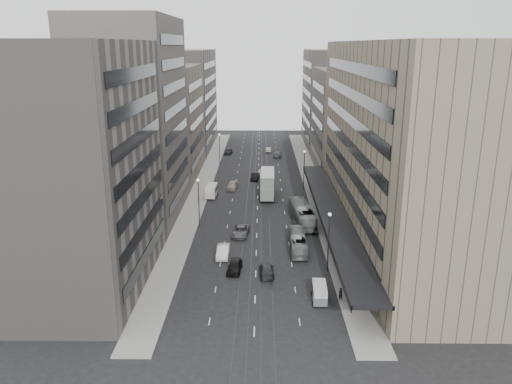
{
  "coord_description": "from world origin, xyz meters",
  "views": [
    {
      "loc": [
        0.7,
        -66.85,
        29.5
      ],
      "look_at": [
        -0.19,
        15.01,
        5.2
      ],
      "focal_mm": 35.0,
      "sensor_mm": 36.0,
      "label": 1
    }
  ],
  "objects_px": {
    "panel_van": "(212,191)",
    "bus_near": "(298,241)",
    "bus_far": "(302,214)",
    "pedestrian": "(340,294)",
    "sedan_2": "(240,231)",
    "double_decker": "(267,183)",
    "sedan_0": "(235,266)",
    "vw_microbus": "(320,292)",
    "sedan_1": "(223,251)"
  },
  "relations": [
    {
      "from": "bus_near",
      "to": "pedestrian",
      "type": "xyz_separation_m",
      "value": [
        4.03,
        -15.44,
        -0.4
      ]
    },
    {
      "from": "sedan_1",
      "to": "sedan_2",
      "type": "relative_size",
      "value": 0.91
    },
    {
      "from": "pedestrian",
      "to": "panel_van",
      "type": "bearing_deg",
      "value": -95.07
    },
    {
      "from": "vw_microbus",
      "to": "sedan_0",
      "type": "distance_m",
      "value": 13.22
    },
    {
      "from": "bus_near",
      "to": "sedan_1",
      "type": "xyz_separation_m",
      "value": [
        -10.96,
        -2.62,
        -0.54
      ]
    },
    {
      "from": "panel_van",
      "to": "bus_near",
      "type": "bearing_deg",
      "value": -56.47
    },
    {
      "from": "bus_far",
      "to": "sedan_0",
      "type": "xyz_separation_m",
      "value": [
        -10.54,
        -19.06,
        -0.93
      ]
    },
    {
      "from": "bus_near",
      "to": "panel_van",
      "type": "distance_m",
      "value": 30.38
    },
    {
      "from": "bus_near",
      "to": "sedan_1",
      "type": "bearing_deg",
      "value": 13.77
    },
    {
      "from": "bus_near",
      "to": "vw_microbus",
      "type": "bearing_deg",
      "value": 95.96
    },
    {
      "from": "double_decker",
      "to": "sedan_1",
      "type": "height_order",
      "value": "double_decker"
    },
    {
      "from": "double_decker",
      "to": "sedan_0",
      "type": "relative_size",
      "value": 2.13
    },
    {
      "from": "bus_far",
      "to": "sedan_0",
      "type": "height_order",
      "value": "bus_far"
    },
    {
      "from": "bus_far",
      "to": "pedestrian",
      "type": "bearing_deg",
      "value": 89.58
    },
    {
      "from": "sedan_1",
      "to": "pedestrian",
      "type": "bearing_deg",
      "value": -40.2
    },
    {
      "from": "panel_van",
      "to": "sedan_2",
      "type": "relative_size",
      "value": 0.81
    },
    {
      "from": "vw_microbus",
      "to": "sedan_2",
      "type": "height_order",
      "value": "vw_microbus"
    },
    {
      "from": "sedan_2",
      "to": "pedestrian",
      "type": "bearing_deg",
      "value": -52.47
    },
    {
      "from": "sedan_2",
      "to": "panel_van",
      "type": "bearing_deg",
      "value": 114.22
    },
    {
      "from": "double_decker",
      "to": "sedan_1",
      "type": "bearing_deg",
      "value": -101.61
    },
    {
      "from": "sedan_0",
      "to": "sedan_1",
      "type": "height_order",
      "value": "sedan_1"
    },
    {
      "from": "vw_microbus",
      "to": "pedestrian",
      "type": "relative_size",
      "value": 2.47
    },
    {
      "from": "bus_far",
      "to": "sedan_1",
      "type": "xyz_separation_m",
      "value": [
        -12.46,
        -14.17,
        -0.89
      ]
    },
    {
      "from": "double_decker",
      "to": "vw_microbus",
      "type": "distance_m",
      "value": 42.8
    },
    {
      "from": "vw_microbus",
      "to": "pedestrian",
      "type": "bearing_deg",
      "value": 2.89
    },
    {
      "from": "vw_microbus",
      "to": "sedan_1",
      "type": "relative_size",
      "value": 0.81
    },
    {
      "from": "bus_near",
      "to": "bus_far",
      "type": "relative_size",
      "value": 0.79
    },
    {
      "from": "vw_microbus",
      "to": "sedan_1",
      "type": "bearing_deg",
      "value": 136.69
    },
    {
      "from": "double_decker",
      "to": "pedestrian",
      "type": "xyz_separation_m",
      "value": [
        8.27,
        -42.36,
        -1.85
      ]
    },
    {
      "from": "bus_far",
      "to": "panel_van",
      "type": "xyz_separation_m",
      "value": [
        -16.87,
        14.66,
        -0.22
      ]
    },
    {
      "from": "bus_near",
      "to": "pedestrian",
      "type": "distance_m",
      "value": 15.96
    },
    {
      "from": "vw_microbus",
      "to": "panel_van",
      "type": "height_order",
      "value": "panel_van"
    },
    {
      "from": "panel_van",
      "to": "double_decker",
      "type": "bearing_deg",
      "value": 6.84
    },
    {
      "from": "bus_far",
      "to": "sedan_1",
      "type": "bearing_deg",
      "value": 42.9
    },
    {
      "from": "sedan_0",
      "to": "sedan_2",
      "type": "bearing_deg",
      "value": 94.32
    },
    {
      "from": "sedan_0",
      "to": "bus_near",
      "type": "bearing_deg",
      "value": 45.18
    },
    {
      "from": "pedestrian",
      "to": "sedan_1",
      "type": "bearing_deg",
      "value": -70.59
    },
    {
      "from": "double_decker",
      "to": "panel_van",
      "type": "bearing_deg",
      "value": -175.09
    },
    {
      "from": "bus_near",
      "to": "sedan_2",
      "type": "xyz_separation_m",
      "value": [
        -8.77,
        5.74,
        -0.6
      ]
    },
    {
      "from": "vw_microbus",
      "to": "sedan_0",
      "type": "xyz_separation_m",
      "value": [
        -10.56,
        7.95,
        -0.4
      ]
    },
    {
      "from": "sedan_2",
      "to": "double_decker",
      "type": "bearing_deg",
      "value": 84.27
    },
    {
      "from": "bus_near",
      "to": "pedestrian",
      "type": "height_order",
      "value": "bus_near"
    },
    {
      "from": "double_decker",
      "to": "pedestrian",
      "type": "bearing_deg",
      "value": -77.75
    },
    {
      "from": "bus_near",
      "to": "sedan_0",
      "type": "relative_size",
      "value": 2.15
    },
    {
      "from": "double_decker",
      "to": "sedan_2",
      "type": "xyz_separation_m",
      "value": [
        -4.54,
        -21.19,
        -2.06
      ]
    },
    {
      "from": "double_decker",
      "to": "sedan_2",
      "type": "relative_size",
      "value": 1.78
    },
    {
      "from": "vw_microbus",
      "to": "sedan_0",
      "type": "height_order",
      "value": "vw_microbus"
    },
    {
      "from": "bus_near",
      "to": "bus_far",
      "type": "distance_m",
      "value": 11.65
    },
    {
      "from": "bus_near",
      "to": "double_decker",
      "type": "distance_m",
      "value": 27.29
    },
    {
      "from": "vw_microbus",
      "to": "sedan_1",
      "type": "xyz_separation_m",
      "value": [
        -12.48,
        12.84,
        -0.36
      ]
    }
  ]
}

